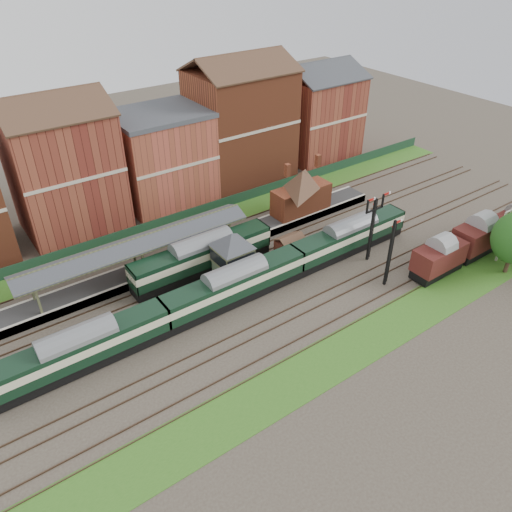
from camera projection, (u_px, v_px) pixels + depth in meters
ground at (273, 285)px, 54.38m from camera, size 160.00×160.00×0.00m
grass_back at (199, 224)px, 65.18m from camera, size 90.00×4.50×0.06m
grass_front at (351, 348)px, 46.26m from camera, size 90.00×5.00×0.06m
fence at (191, 214)px, 66.13m from camera, size 90.00×0.12×1.50m
platform at (188, 255)px, 58.28m from camera, size 55.00×3.40×1.00m
signal_box at (232, 256)px, 53.35m from camera, size 5.40×5.40×6.00m
brick_hut at (290, 248)px, 58.33m from camera, size 3.20×2.64×2.94m
station_building at (302, 191)px, 64.56m from camera, size 8.10×8.10×5.90m
canopy at (136, 242)px, 53.10m from camera, size 26.00×3.89×4.08m
semaphore_bracket at (372, 225)px, 55.93m from camera, size 3.60×0.25×8.18m
semaphore_siding at (390, 252)px, 52.18m from camera, size 1.23×0.25×8.00m
yard_lamp at (505, 232)px, 55.98m from camera, size 2.60×0.22×7.00m
town_backdrop at (161, 153)px, 67.29m from camera, size 69.00×10.00×16.00m
dmu_train at (235, 284)px, 50.84m from camera, size 48.42×2.55×3.72m
platform_railcar at (202, 255)px, 55.14m from camera, size 16.83×2.65×3.88m
goods_van_a at (439, 258)px, 54.86m from camera, size 6.38×2.77×3.87m
goods_van_b at (479, 236)px, 58.30m from camera, size 6.86×2.97×4.16m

